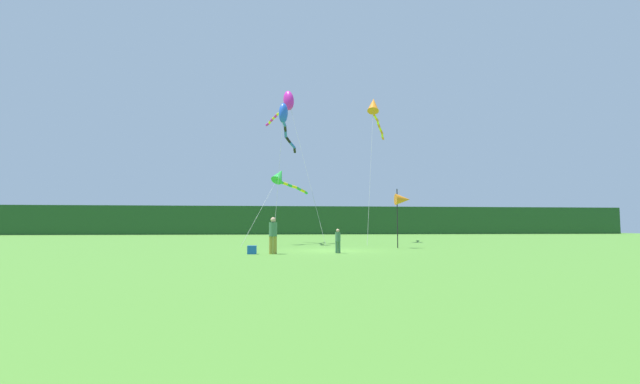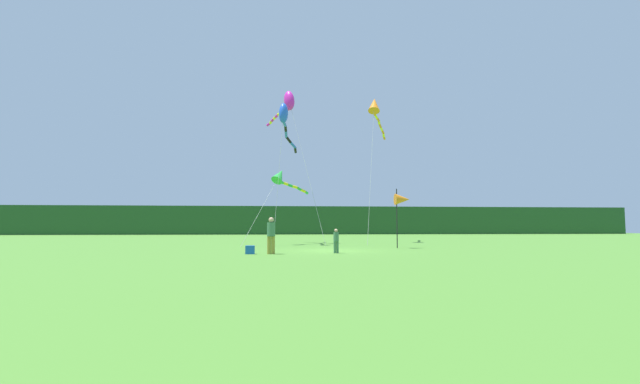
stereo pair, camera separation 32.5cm
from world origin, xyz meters
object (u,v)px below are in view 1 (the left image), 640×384
Objects in this scene: kite_green at (282,177)px; kite_blue at (284,118)px; kite_orange at (374,109)px; kite_magenta at (287,102)px; person_child at (338,240)px; cooler_box at (252,250)px; person_adult at (273,233)px; banner_flag_pole at (403,200)px.

kite_blue is (0.17, -0.21, 4.27)m from kite_green.
kite_orange is 7.57m from kite_magenta.
kite_blue is at bearing -50.16° from kite_green.
person_child is at bearing -76.41° from kite_blue.
kite_green is at bearing 81.19° from cooler_box.
person_adult is 11.17m from kite_green.
kite_magenta is (-7.35, -1.82, -0.21)m from kite_orange.
kite_magenta is at bearing -166.05° from kite_orange.
kite_orange reaches higher than kite_magenta.
cooler_box is at bearing -151.80° from banner_flag_pole.
person_child reaches higher than cooler_box.
person_adult is 4.04× the size of cooler_box.
banner_flag_pole is at bearing -93.48° from kite_orange.
cooler_box is at bearing -99.93° from kite_blue.
banner_flag_pole is (4.65, 4.46, 2.24)m from person_child.
person_child is 0.12× the size of kite_blue.
banner_flag_pole is 12.76m from kite_orange.
person_child is 0.33× the size of banner_flag_pole.
person_adult is 0.15× the size of kite_magenta.
cooler_box is (-4.18, -0.28, -0.47)m from person_child.
cooler_box is 0.04× the size of kite_orange.
kite_magenta is 6.55m from kite_green.
banner_flag_pole reaches higher than person_adult.
kite_blue is (-7.64, -4.25, -2.08)m from kite_orange.
kite_orange reaches higher than cooler_box.
cooler_box is at bearing -98.81° from kite_green.
kite_orange is 1.02× the size of kite_magenta.
banner_flag_pole is 10.85m from kite_blue.
kite_green reaches higher than person_adult.
kite_blue is at bearing -96.92° from kite_magenta.
kite_orange is (0.59, 9.71, 8.26)m from banner_flag_pole.
kite_magenta is at bearing 130.59° from banner_flag_pole.
person_child is at bearing 3.78° from cooler_box.
kite_magenta reaches higher than cooler_box.
kite_green is at bearing 86.62° from person_adult.
cooler_box is 0.07× the size of kite_green.
kite_orange reaches higher than kite_blue.
person_adult is at bearing -3.74° from cooler_box.
cooler_box is 10.39m from banner_flag_pole.
person_adult is at bearing -148.51° from banner_flag_pole.
banner_flag_pole is 0.30× the size of kite_orange.
person_adult is 13.10m from kite_blue.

